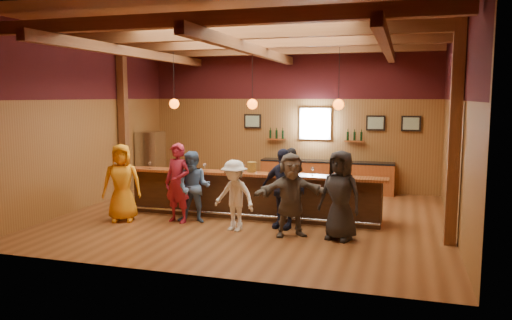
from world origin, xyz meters
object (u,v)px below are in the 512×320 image
object	(u,v)px
ice_bucket	(252,167)
bottle_a	(283,168)
back_bar_cabinet	(326,176)
customer_white	(234,196)
customer_dark	(340,195)
stainless_fridge	(151,161)
customer_redvest	(178,183)
customer_orange	(122,183)
bar_counter	(255,195)
customer_navy	(283,189)
bartender	(291,178)
customer_brown	(291,195)
customer_denim	(194,187)

from	to	relation	value
ice_bucket	bottle_a	bearing A→B (deg)	-1.57
back_bar_cabinet	ice_bucket	size ratio (longest dim) A/B	16.88
customer_white	ice_bucket	bearing A→B (deg)	106.28
back_bar_cabinet	customer_dark	world-z (taller)	customer_dark
stainless_fridge	back_bar_cabinet	bearing A→B (deg)	11.93
customer_white	customer_redvest	bearing A→B (deg)	-175.78
customer_orange	customer_dark	world-z (taller)	customer_dark
bar_counter	bottle_a	distance (m)	1.06
back_bar_cabinet	customer_redvest	xyz separation A→B (m)	(-2.71, -4.63, 0.44)
customer_navy	customer_orange	bearing A→B (deg)	-156.83
customer_white	ice_bucket	world-z (taller)	customer_white
stainless_fridge	bartender	distance (m)	4.96
back_bar_cabinet	customer_redvest	size ratio (longest dim) A/B	2.19
customer_navy	customer_brown	distance (m)	0.64
stainless_fridge	customer_redvest	world-z (taller)	customer_redvest
customer_navy	ice_bucket	bearing A→B (deg)	160.08
back_bar_cabinet	bar_counter	bearing A→B (deg)	-108.34
bar_counter	back_bar_cabinet	size ratio (longest dim) A/B	1.57
bar_counter	ice_bucket	size ratio (longest dim) A/B	26.58
stainless_fridge	bar_counter	bearing A→B (deg)	-30.76
customer_redvest	customer_dark	distance (m)	3.77
back_bar_cabinet	stainless_fridge	xyz separation A→B (m)	(-5.30, -1.12, 0.42)
customer_navy	ice_bucket	world-z (taller)	customer_navy
back_bar_cabinet	bartender	distance (m)	2.57
customer_denim	bartender	xyz separation A→B (m)	(1.81, 2.06, -0.03)
customer_denim	customer_navy	size ratio (longest dim) A/B	0.93
customer_redvest	customer_white	bearing A→B (deg)	-0.42
customer_brown	bartender	size ratio (longest dim) A/B	1.10
customer_navy	stainless_fridge	bearing A→B (deg)	162.76
customer_brown	customer_dark	xyz separation A→B (m)	(1.01, 0.03, 0.04)
back_bar_cabinet	bottle_a	distance (m)	3.90
customer_orange	customer_brown	bearing A→B (deg)	-24.82
customer_white	customer_dark	distance (m)	2.26
customer_orange	bottle_a	bearing A→B (deg)	-6.08
bar_counter	customer_white	xyz separation A→B (m)	(-0.04, -1.41, 0.25)
bar_counter	bartender	world-z (taller)	bartender
customer_denim	customer_brown	xyz separation A→B (m)	(2.38, -0.46, 0.05)
stainless_fridge	bottle_a	world-z (taller)	stainless_fridge
customer_orange	customer_white	distance (m)	2.78
bar_counter	customer_brown	size ratio (longest dim) A/B	3.63
bar_counter	ice_bucket	world-z (taller)	ice_bucket
back_bar_cabinet	customer_orange	xyz separation A→B (m)	(-4.00, -4.90, 0.42)
customer_orange	customer_denim	world-z (taller)	customer_orange
customer_navy	bottle_a	bearing A→B (deg)	119.82
customer_redvest	customer_denim	xyz separation A→B (m)	(0.37, 0.07, -0.09)
ice_bucket	bottle_a	world-z (taller)	bottle_a
stainless_fridge	customer_dark	bearing A→B (deg)	-31.39
bar_counter	customer_redvest	size ratio (longest dim) A/B	3.45
customer_white	customer_navy	size ratio (longest dim) A/B	0.87
customer_brown	ice_bucket	xyz separation A→B (m)	(-1.23, 1.23, 0.36)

